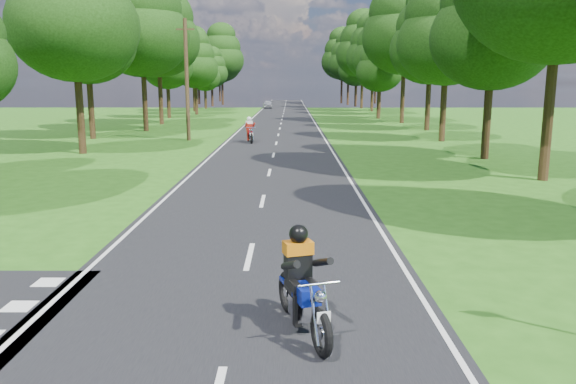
{
  "coord_description": "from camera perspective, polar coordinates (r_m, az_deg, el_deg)",
  "views": [
    {
      "loc": [
        0.92,
        -10.06,
        3.84
      ],
      "look_at": [
        0.86,
        4.0,
        1.1
      ],
      "focal_mm": 35.0,
      "sensor_mm": 36.0,
      "label": 1
    }
  ],
  "objects": [
    {
      "name": "ground",
      "position": [
        10.81,
        -4.71,
        -9.82
      ],
      "size": [
        160.0,
        160.0,
        0.0
      ],
      "primitive_type": "plane",
      "color": "#245413",
      "rests_on": "ground"
    },
    {
      "name": "rider_far_red",
      "position": [
        36.86,
        -3.91,
        6.35
      ],
      "size": [
        1.06,
        2.1,
        1.67
      ],
      "primitive_type": null,
      "rotation": [
        0.0,
        0.0,
        0.2
      ],
      "color": "#A30C15",
      "rests_on": "main_road"
    },
    {
      "name": "road_markings",
      "position": [
        58.32,
        -0.79,
        7.26
      ],
      "size": [
        7.4,
        140.0,
        0.01
      ],
      "color": "silver",
      "rests_on": "main_road"
    },
    {
      "name": "main_road",
      "position": [
        60.19,
        -0.62,
        7.37
      ],
      "size": [
        7.0,
        140.0,
        0.02
      ],
      "primitive_type": "cube",
      "color": "black",
      "rests_on": "ground"
    },
    {
      "name": "distant_car",
      "position": [
        87.6,
        -2.07,
        8.91
      ],
      "size": [
        1.48,
        3.58,
        1.22
      ],
      "primitive_type": "imported",
      "rotation": [
        0.0,
        0.0,
        0.01
      ],
      "color": "#B3B5BA",
      "rests_on": "main_road"
    },
    {
      "name": "treeline",
      "position": [
        70.27,
        0.7,
        14.62
      ],
      "size": [
        40.0,
        115.35,
        14.78
      ],
      "color": "black",
      "rests_on": "ground"
    },
    {
      "name": "rider_near_blue",
      "position": [
        8.72,
        1.52,
        -8.98
      ],
      "size": [
        1.24,
        2.12,
        1.67
      ],
      "primitive_type": null,
      "rotation": [
        0.0,
        0.0,
        0.3
      ],
      "color": "#0D1F93",
      "rests_on": "main_road"
    },
    {
      "name": "telegraph_pole",
      "position": [
        38.69,
        -10.24,
        11.19
      ],
      "size": [
        1.2,
        0.26,
        8.0
      ],
      "color": "#382616",
      "rests_on": "ground"
    }
  ]
}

